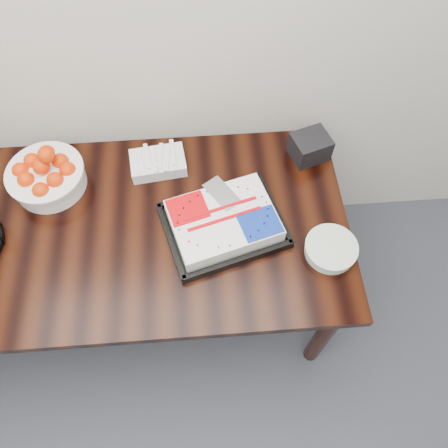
{
  "coord_description": "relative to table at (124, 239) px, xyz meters",
  "views": [
    {
      "loc": [
        0.34,
        1.13,
        2.24
      ],
      "look_at": [
        0.41,
        1.94,
        0.83
      ],
      "focal_mm": 35.0,
      "sensor_mm": 36.0,
      "label": 1
    }
  ],
  "objects": [
    {
      "name": "table",
      "position": [
        0.0,
        0.0,
        0.0
      ],
      "size": [
        1.8,
        0.9,
        0.75
      ],
      "color": "black",
      "rests_on": "ground"
    },
    {
      "name": "cake_tray",
      "position": [
        0.41,
        -0.03,
        0.13
      ],
      "size": [
        0.52,
        0.46,
        0.09
      ],
      "color": "black",
      "rests_on": "table"
    },
    {
      "name": "plate_stack",
      "position": [
        0.8,
        -0.17,
        0.11
      ],
      "size": [
        0.2,
        0.2,
        0.05
      ],
      "color": "white",
      "rests_on": "table"
    },
    {
      "name": "fork_bag",
      "position": [
        0.15,
        0.29,
        0.12
      ],
      "size": [
        0.24,
        0.17,
        0.06
      ],
      "color": "silver",
      "rests_on": "table"
    },
    {
      "name": "tangerine_bowl",
      "position": [
        -0.29,
        0.23,
        0.17
      ],
      "size": [
        0.31,
        0.31,
        0.2
      ],
      "color": "white",
      "rests_on": "table"
    },
    {
      "name": "napkin_box",
      "position": [
        0.8,
        0.31,
        0.14
      ],
      "size": [
        0.18,
        0.17,
        0.11
      ],
      "primitive_type": "cube",
      "rotation": [
        0.0,
        0.0,
        0.31
      ],
      "color": "black",
      "rests_on": "table"
    }
  ]
}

